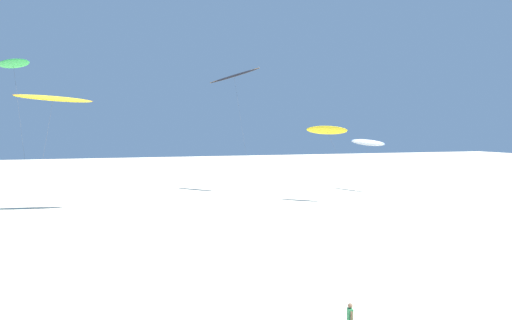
% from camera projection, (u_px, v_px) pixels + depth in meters
% --- Properties ---
extents(flying_kite_1, '(5.45, 10.23, 18.01)m').
position_uv_depth(flying_kite_1, '(13.00, 64.00, 51.52)').
color(flying_kite_1, green).
rests_on(flying_kite_1, ground).
extents(flying_kite_2, '(4.85, 7.67, 8.18)m').
position_uv_depth(flying_kite_2, '(367.00, 142.00, 64.12)').
color(flying_kite_2, white).
rests_on(flying_kite_2, ground).
extents(flying_kite_3, '(4.78, 9.02, 10.00)m').
position_uv_depth(flying_kite_3, '(327.00, 130.00, 53.93)').
color(flying_kite_3, yellow).
rests_on(flying_kite_3, ground).
extents(flying_kite_4, '(8.53, 7.04, 13.55)m').
position_uv_depth(flying_kite_4, '(53.00, 98.00, 47.42)').
color(flying_kite_4, yellow).
rests_on(flying_kite_4, ground).
extents(flying_kite_5, '(6.71, 9.85, 18.49)m').
position_uv_depth(flying_kite_5, '(234.00, 76.00, 62.46)').
color(flying_kite_5, black).
rests_on(flying_kite_5, ground).
extents(person_near_right, '(0.26, 0.50, 1.64)m').
position_uv_depth(person_near_right, '(350.00, 320.00, 18.52)').
color(person_near_right, '#338E56').
rests_on(person_near_right, ground).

